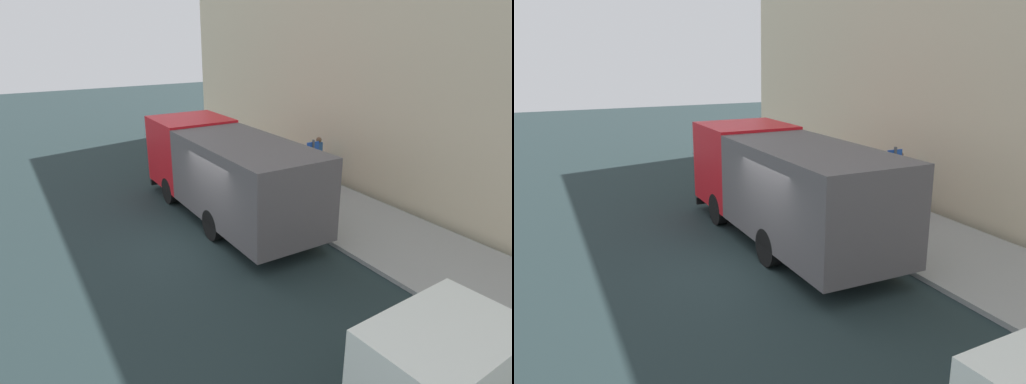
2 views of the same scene
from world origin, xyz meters
TOP-DOWN VIEW (x-y plane):
  - ground at (0.00, 0.00)m, footprint 80.00×80.00m
  - sidewalk at (4.81, 0.00)m, footprint 3.62×30.00m
  - building_facade at (7.12, 0.00)m, footprint 0.50×30.00m
  - large_utility_truck at (1.39, 1.41)m, footprint 2.66×8.16m
  - pedestrian_walking at (5.76, 2.42)m, footprint 0.54×0.54m
  - pedestrian_standing at (4.17, 4.28)m, footprint 0.54×0.54m
  - pedestrian_third at (6.20, 2.58)m, footprint 0.48×0.48m
  - traffic_cone_orange at (3.60, 5.64)m, footprint 0.39×0.39m
  - street_sign_post at (3.43, -0.53)m, footprint 0.44×0.08m

SIDE VIEW (x-z plane):
  - ground at x=0.00m, z-range 0.00..0.00m
  - sidewalk at x=4.81m, z-range 0.00..0.12m
  - traffic_cone_orange at x=3.60m, z-range 0.12..0.68m
  - pedestrian_walking at x=5.76m, z-range 0.16..1.80m
  - pedestrian_standing at x=4.17m, z-range 0.17..1.92m
  - pedestrian_third at x=6.20m, z-range 0.18..1.97m
  - large_utility_truck at x=1.39m, z-range 0.18..3.08m
  - street_sign_post at x=3.43m, z-range 0.36..3.01m
  - building_facade at x=7.12m, z-range 0.00..12.54m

